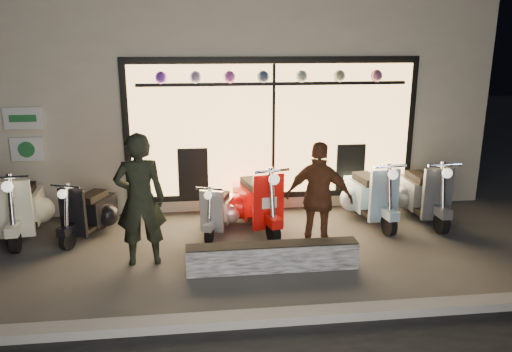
{
  "coord_description": "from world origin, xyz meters",
  "views": [
    {
      "loc": [
        -0.61,
        -7.08,
        3.18
      ],
      "look_at": [
        0.32,
        0.6,
        1.05
      ],
      "focal_mm": 35.0,
      "sensor_mm": 36.0,
      "label": 1
    }
  ],
  "objects": [
    {
      "name": "man",
      "position": [
        -1.44,
        -0.19,
        0.97
      ],
      "size": [
        0.74,
        0.52,
        1.94
      ],
      "primitive_type": "imported",
      "rotation": [
        0.0,
        0.0,
        3.22
      ],
      "color": "black",
      "rests_on": "ground"
    },
    {
      "name": "kerb",
      "position": [
        0.0,
        -2.0,
        0.06
      ],
      "size": [
        40.0,
        0.25,
        0.12
      ],
      "primitive_type": "cube",
      "color": "slate",
      "rests_on": "ground"
    },
    {
      "name": "ground",
      "position": [
        0.0,
        0.0,
        0.0
      ],
      "size": [
        40.0,
        40.0,
        0.0
      ],
      "primitive_type": "plane",
      "color": "#383533",
      "rests_on": "ground"
    },
    {
      "name": "scooter_black",
      "position": [
        -2.4,
        1.1,
        0.39
      ],
      "size": [
        0.77,
        1.36,
        0.98
      ],
      "rotation": [
        0.0,
        0.0,
        -0.38
      ],
      "color": "black",
      "rests_on": "ground"
    },
    {
      "name": "shop_building",
      "position": [
        0.0,
        4.98,
        2.1
      ],
      "size": [
        10.2,
        6.23,
        4.2
      ],
      "color": "beige",
      "rests_on": "ground"
    },
    {
      "name": "scooter_blue",
      "position": [
        2.43,
        1.22,
        0.46
      ],
      "size": [
        0.63,
        1.61,
        1.14
      ],
      "rotation": [
        0.0,
        0.0,
        0.12
      ],
      "color": "black",
      "rests_on": "ground"
    },
    {
      "name": "scooter_silver",
      "position": [
        -0.27,
        1.03,
        0.35
      ],
      "size": [
        0.64,
        1.22,
        0.87
      ],
      "rotation": [
        0.0,
        0.0,
        -0.31
      ],
      "color": "black",
      "rests_on": "ground"
    },
    {
      "name": "woman",
      "position": [
        1.19,
        -0.09,
        0.86
      ],
      "size": [
        1.09,
        0.81,
        1.73
      ],
      "primitive_type": "imported",
      "rotation": [
        0.0,
        0.0,
        2.71
      ],
      "color": "brown",
      "rests_on": "ground"
    },
    {
      "name": "scooter_red",
      "position": [
        0.37,
        1.1,
        0.47
      ],
      "size": [
        0.76,
        1.64,
        1.16
      ],
      "rotation": [
        0.0,
        0.0,
        0.22
      ],
      "color": "black",
      "rests_on": "ground"
    },
    {
      "name": "scooter_cream",
      "position": [
        -3.52,
        1.24,
        0.46
      ],
      "size": [
        0.62,
        1.61,
        1.15
      ],
      "rotation": [
        0.0,
        0.0,
        0.11
      ],
      "color": "black",
      "rests_on": "ground"
    },
    {
      "name": "scooter_grey",
      "position": [
        3.43,
        1.21,
        0.46
      ],
      "size": [
        0.51,
        1.59,
        1.14
      ],
      "rotation": [
        0.0,
        0.0,
        0.02
      ],
      "color": "black",
      "rests_on": "ground"
    },
    {
      "name": "graffiti_barrier",
      "position": [
        0.4,
        -0.65,
        0.2
      ],
      "size": [
        2.43,
        0.28,
        0.4
      ],
      "primitive_type": "cube",
      "color": "black",
      "rests_on": "ground"
    }
  ]
}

